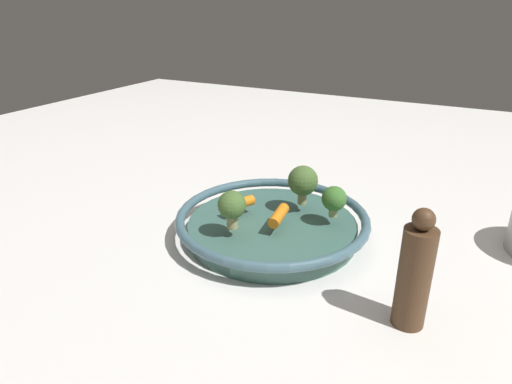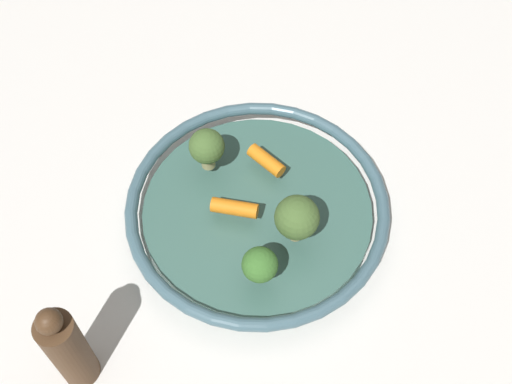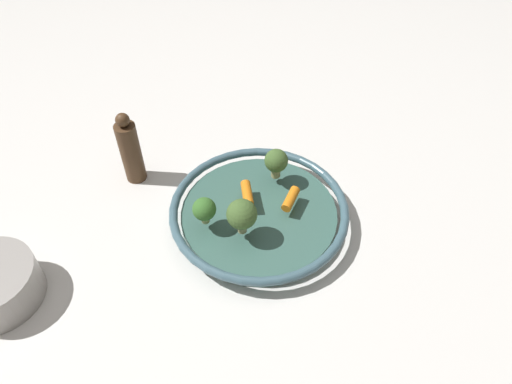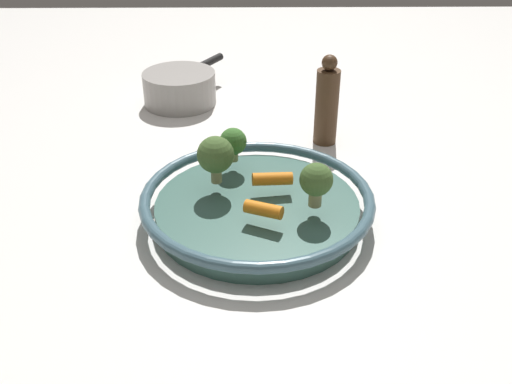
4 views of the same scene
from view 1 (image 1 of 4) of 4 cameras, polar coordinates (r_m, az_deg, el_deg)
The scene contains 8 objects.
ground_plane at distance 0.78m, azimuth 2.06°, elevation -5.66°, with size 2.49×2.49×0.00m, color silver.
serving_bowl at distance 0.77m, azimuth 2.09°, elevation -4.09°, with size 0.33×0.33×0.05m.
baby_carrot_back at distance 0.78m, azimuth -1.99°, elevation -1.42°, with size 0.02×0.02×0.05m, color orange.
baby_carrot_near_rim at distance 0.73m, azimuth 2.91°, elevation -3.03°, with size 0.02×0.02×0.06m, color orange.
broccoli_floret_edge at distance 0.70m, azimuth -3.10°, elevation -1.79°, with size 0.05×0.05×0.06m.
broccoli_floret_small at distance 0.75m, azimuth 9.94°, elevation -0.90°, with size 0.04×0.04×0.05m.
broccoli_floret_large at distance 0.78m, azimuth 6.00°, elevation 1.38°, with size 0.05×0.05×0.07m.
pepper_mill at distance 0.58m, azimuth 19.60°, elevation -9.82°, with size 0.04×0.04×0.16m.
Camera 1 is at (0.62, 0.29, 0.38)m, focal length 31.33 mm.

